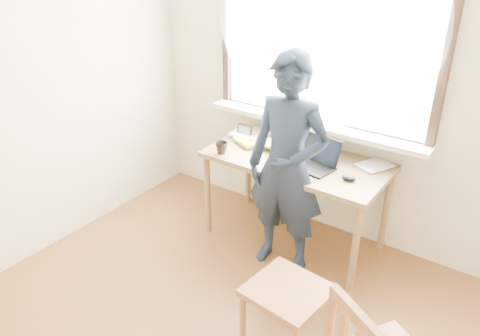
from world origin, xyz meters
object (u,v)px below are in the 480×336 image
Objects in this scene: desk at (296,167)px; laptop at (315,160)px; work_chair at (287,298)px; mug_dark at (221,148)px; mug_white at (296,141)px; person at (287,167)px.

laptop is (0.17, -0.04, 0.13)m from desk.
desk is 1.17m from work_chair.
work_chair is at bearing -35.53° from mug_dark.
laptop reaches higher than work_chair.
mug_white is at bearing 48.36° from mug_dark.
desk is at bearing -60.09° from mug_white.
desk is at bearing 26.26° from mug_dark.
laptop reaches higher than mug_dark.
laptop is at bearing 69.44° from person.
desk is 0.26m from mug_white.
mug_white is at bearing 117.89° from work_chair.
mug_white is 0.61m from mug_dark.
desk reaches higher than work_chair.
work_chair is (0.52, -1.00, -0.29)m from desk.
person is at bearing -3.99° from mug_dark.
mug_dark is at bearing 173.22° from person.
person is (0.09, -0.30, 0.15)m from desk.
mug_dark reaches higher than desk.
mug_dark is 0.21× the size of work_chair.
work_chair is at bearing -61.19° from person.
mug_white reaches higher than desk.
laptop is 2.88× the size of mug_white.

